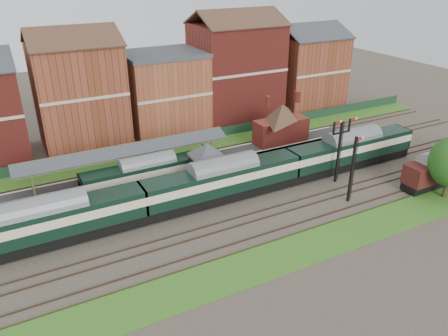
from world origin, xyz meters
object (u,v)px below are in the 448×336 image
platform_railcar (148,173)px  goods_van_a (427,173)px  dmu_train (223,180)px  semaphore_bracket (339,148)px  signal_box (208,165)px

platform_railcar → goods_van_a: 33.56m
dmu_train → goods_van_a: size_ratio=9.62×
semaphore_bracket → dmu_train: semaphore_bracket is taller
signal_box → dmu_train: size_ratio=0.10×
signal_box → goods_van_a: bearing=-27.6°
semaphore_bracket → goods_van_a: semaphore_bracket is taller
signal_box → goods_van_a: (23.39, -12.25, -1.13)m
goods_van_a → platform_railcar: bearing=152.5°
goods_van_a → dmu_train: bearing=158.6°
signal_box → semaphore_bracket: size_ratio=0.73×
platform_railcar → signal_box: bearing=-27.0°
signal_box → goods_van_a: size_ratio=1.01×
dmu_train → signal_box: bearing=96.8°
semaphore_bracket → platform_railcar: 23.36m
semaphore_bracket → platform_railcar: semaphore_bracket is taller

